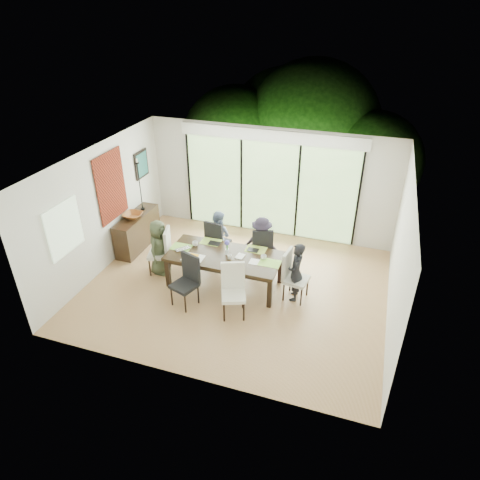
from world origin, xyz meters
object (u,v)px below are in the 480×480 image
(table_top, at_px, (224,256))
(laptop, at_px, (184,250))
(chair_right_end, at_px, (297,276))
(cup_c, at_px, (264,257))
(chair_near_right, at_px, (233,292))
(person_far_left, at_px, (218,236))
(cup_b, at_px, (229,257))
(sideboard, at_px, (137,231))
(chair_left_end, at_px, (159,251))
(chair_far_left, at_px, (219,240))
(vase, at_px, (227,252))
(cup_a, at_px, (195,244))
(chair_far_right, at_px, (262,247))
(person_left_end, at_px, (159,247))
(person_right_end, at_px, (296,272))
(chair_near_left, at_px, (184,282))
(bowl, at_px, (133,215))
(person_far_right, at_px, (261,244))

(table_top, xyz_separation_m, laptop, (-0.85, -0.10, 0.04))
(chair_right_end, distance_m, cup_c, 0.75)
(chair_near_right, relative_size, laptop, 3.33)
(chair_near_right, xyz_separation_m, person_far_left, (-0.95, 1.70, 0.09))
(laptop, relative_size, cup_b, 3.30)
(cup_b, distance_m, sideboard, 2.81)
(person_far_left, relative_size, laptop, 3.91)
(laptop, bearing_deg, chair_near_right, -79.39)
(chair_near_right, relative_size, person_far_left, 0.85)
(chair_left_end, xyz_separation_m, chair_far_left, (1.05, 0.85, 0.00))
(vase, distance_m, cup_b, 0.18)
(laptop, distance_m, cup_a, 0.29)
(chair_near_right, xyz_separation_m, vase, (-0.45, 0.92, 0.25))
(chair_left_end, xyz_separation_m, chair_far_right, (2.05, 0.85, 0.00))
(chair_near_right, xyz_separation_m, cup_a, (-1.20, 1.02, 0.24))
(person_left_end, relative_size, person_right_end, 1.00)
(vase, relative_size, cup_c, 0.97)
(table_top, xyz_separation_m, chair_right_end, (1.50, -0.00, -0.16))
(chair_far_right, xyz_separation_m, cup_b, (-0.40, -0.95, 0.24))
(chair_left_end, xyz_separation_m, chair_near_left, (1.00, -0.87, 0.00))
(person_right_end, bearing_deg, chair_near_right, -55.46)
(laptop, height_order, cup_a, cup_a)
(sideboard, height_order, bowl, bowl)
(person_right_end, relative_size, sideboard, 0.85)
(chair_near_right, bearing_deg, chair_far_right, 66.98)
(chair_left_end, height_order, laptop, chair_left_end)
(chair_right_end, distance_m, cup_b, 1.37)
(person_left_end, height_order, cup_a, person_left_end)
(vase, relative_size, bowl, 0.26)
(chair_far_left, distance_m, person_right_end, 2.11)
(chair_left_end, bearing_deg, cup_b, 70.25)
(table_top, height_order, cup_c, cup_c)
(chair_far_left, xyz_separation_m, person_right_end, (1.93, -0.85, 0.09))
(chair_left_end, xyz_separation_m, vase, (1.55, 0.05, 0.25))
(chair_near_left, relative_size, person_far_left, 0.85)
(chair_near_right, relative_size, person_left_end, 0.85)
(chair_near_left, bearing_deg, chair_right_end, 42.98)
(sideboard, xyz_separation_m, bowl, (0.00, -0.10, 0.46))
(table_top, xyz_separation_m, sideboard, (-2.49, 0.80, -0.28))
(person_far_right, bearing_deg, laptop, 36.98)
(cup_a, bearing_deg, bowl, 162.94)
(chair_near_right, height_order, cup_b, chair_near_right)
(vase, bearing_deg, person_far_left, 122.66)
(table_top, distance_m, chair_far_right, 1.03)
(vase, distance_m, sideboard, 2.68)
(chair_left_end, bearing_deg, cup_c, 76.20)
(chair_near_right, height_order, laptop, chair_near_right)
(chair_right_end, bearing_deg, person_far_right, 57.20)
(laptop, relative_size, cup_c, 2.66)
(laptop, distance_m, bowl, 1.83)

